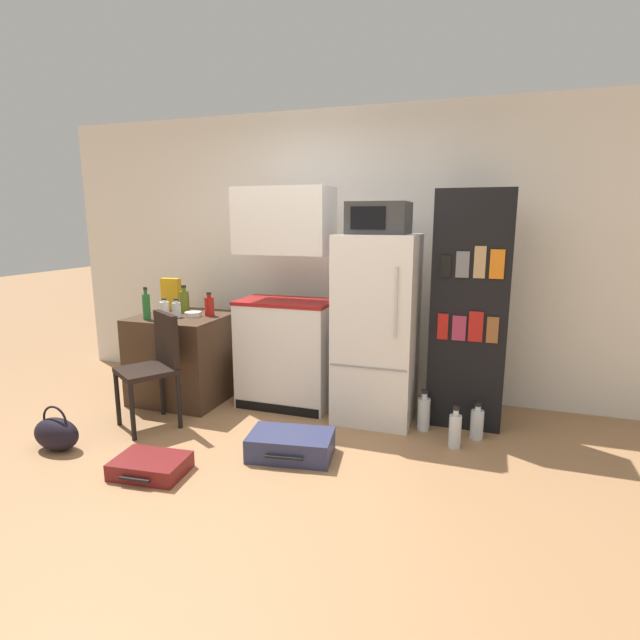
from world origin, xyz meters
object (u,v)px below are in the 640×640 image
Objects in this scene: side_table at (185,357)px; kitchen_hutch at (286,311)px; bottle_green_tall at (146,306)px; bottle_clear_short at (176,309)px; water_bottle_front at (455,430)px; bottle_olive_oil at (184,301)px; bowl at (193,314)px; chair at (156,359)px; cereal_box at (171,294)px; handbag at (56,434)px; bottle_milk_white at (164,308)px; water_bottle_middle at (477,423)px; suitcase_small_flat at (151,466)px; water_bottle_back at (424,413)px; bookshelf at (469,311)px; refrigerator at (377,329)px; bottle_ketchup_red at (209,306)px; microwave at (379,218)px; suitcase_large_flat at (291,445)px.

kitchen_hutch is at bearing 8.85° from side_table.
bottle_clear_short is (0.18, 0.17, -0.05)m from bottle_green_tall.
side_table is 2.47m from water_bottle_front.
kitchen_hutch is at bearing 164.47° from water_bottle_front.
bottle_olive_oil reaches higher than bowl.
bottle_green_tall is 0.40m from bottle_olive_oil.
kitchen_hutch is at bearing 75.84° from chair.
cereal_box is at bearing 148.18° from bowl.
chair is at bearing 57.02° from handbag.
bottle_clear_short is 0.18× the size of chair.
bottle_milk_white is 0.52× the size of water_bottle_middle.
suitcase_small_flat is (0.59, -1.22, -0.80)m from bottle_clear_short.
side_table reaches higher than water_bottle_back.
side_table is 0.42× the size of bookshelf.
side_table is at bearing -67.21° from bottle_olive_oil.
bookshelf is 2.58m from suitcase_small_flat.
cereal_box is (-0.22, 0.12, 0.04)m from bottle_olive_oil.
bottle_ketchup_red is at bearing -178.35° from refrigerator.
side_table is at bearing 4.85° from bottle_milk_white.
water_bottle_front is (0.68, -0.37, -1.51)m from microwave.
suitcase_large_flat is (1.22, -0.18, -0.46)m from chair.
side_table is at bearing -174.70° from bookshelf.
handbag reaches higher than suitcase_small_flat.
refrigerator is 1.53m from bottle_ketchup_red.
chair is 2.54m from water_bottle_middle.
bottle_ketchup_red is 1.63m from suitcase_small_flat.
refrigerator is at bearing 1.65° from bottle_ketchup_red.
refrigerator is 5.37× the size of bottle_green_tall.
water_bottle_back is at bearing -0.62° from side_table.
suitcase_large_flat is (1.36, -0.69, -0.77)m from bottle_clear_short.
suitcase_large_flat is (1.54, -0.52, -0.82)m from bottle_green_tall.
bowl is 0.64m from chair.
refrigerator is 5.07× the size of cereal_box.
kitchen_hutch is at bearing 2.20° from bottle_olive_oil.
water_bottle_back is at bearing -138.50° from bookshelf.
suitcase_small_flat is (0.77, -1.29, -0.79)m from bottle_milk_white.
side_table is 2.78× the size of bottle_green_tall.
refrigerator is 1.98m from bottle_green_tall.
microwave is 1.71m from bottle_ketchup_red.
side_table is 1.72× the size of microwave.
side_table is 1.61× the size of suitcase_small_flat.
bowl reaches higher than suitcase_large_flat.
bottle_ketchup_red is at bearing 171.61° from water_bottle_front.
side_table is 2.61m from water_bottle_middle.
bowl is at bearing 0.44° from bottle_milk_white.
refrigerator is 7.09× the size of bottle_ketchup_red.
refrigerator is 0.76m from water_bottle_back.
chair is at bearing -63.38° from cereal_box.
microwave is 3.09× the size of bottle_milk_white.
bowl is at bearing -174.12° from bookshelf.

